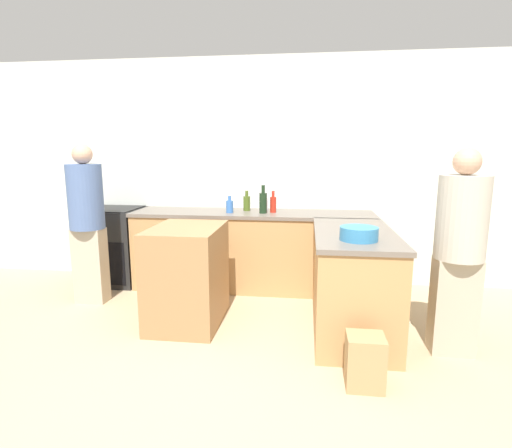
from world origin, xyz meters
TOP-DOWN VIEW (x-y plane):
  - ground_plane at (0.00, 0.00)m, footprint 14.00×14.00m
  - wall_back at (0.00, 2.32)m, footprint 8.00×0.06m
  - counter_back at (0.00, 1.97)m, footprint 2.77×0.67m
  - counter_peninsula at (1.04, 0.95)m, footprint 0.69×1.42m
  - range_oven at (-1.70, 1.97)m, footprint 0.61×0.65m
  - island_table at (-0.47, 0.92)m, footprint 0.62×0.84m
  - mixing_bowl at (1.03, 0.60)m, footprint 0.30×0.30m
  - olive_oil_bottle at (-0.08, 2.06)m, footprint 0.08×0.08m
  - wine_bottle_dark at (0.13, 1.89)m, footprint 0.09×0.09m
  - vinegar_bottle_clear at (0.13, 2.15)m, footprint 0.06×0.06m
  - hot_sauce_bottle at (0.24, 1.96)m, footprint 0.07×0.07m
  - water_bottle_blue at (-0.25, 1.88)m, footprint 0.08×0.08m
  - person_by_range at (-1.65, 1.29)m, footprint 0.35×0.35m
  - person_at_peninsula at (1.80, 0.62)m, footprint 0.37×0.37m
  - paper_bag at (1.04, 0.03)m, footprint 0.26×0.23m

SIDE VIEW (x-z plane):
  - ground_plane at x=0.00m, z-range 0.00..0.00m
  - paper_bag at x=1.04m, z-range 0.00..0.37m
  - counter_back at x=0.00m, z-range 0.00..0.91m
  - counter_peninsula at x=1.04m, z-range 0.00..0.91m
  - range_oven at x=-1.70m, z-range 0.00..0.92m
  - island_table at x=-0.47m, z-range 0.00..0.92m
  - person_at_peninsula at x=1.80m, z-range 0.06..1.68m
  - person_by_range at x=-1.65m, z-range 0.07..1.74m
  - mixing_bowl at x=1.03m, z-range 0.91..1.01m
  - vinegar_bottle_clear at x=0.13m, z-range 0.89..1.08m
  - water_bottle_blue at x=-0.25m, z-range 0.89..1.08m
  - olive_oil_bottle at x=-0.08m, z-range 0.88..1.12m
  - hot_sauce_bottle at x=0.24m, z-range 0.88..1.13m
  - wine_bottle_dark at x=0.13m, z-range 0.87..1.19m
  - wall_back at x=0.00m, z-range 0.00..2.70m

